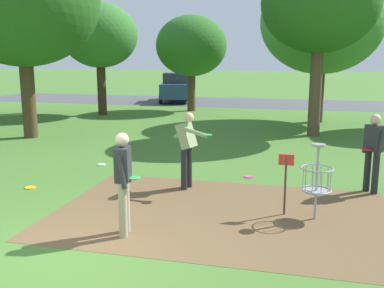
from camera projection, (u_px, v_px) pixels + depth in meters
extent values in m
plane|color=#47752D|center=(64.00, 260.00, 6.46)|extent=(160.00, 160.00, 0.00)
cube|color=brown|center=(221.00, 214.00, 8.34)|extent=(6.21, 4.20, 0.01)
cylinder|color=#9E9EA3|center=(317.00, 183.00, 7.95)|extent=(0.05, 0.05, 1.35)
cylinder|color=#9E9EA3|center=(319.00, 145.00, 7.81)|extent=(0.24, 0.24, 0.04)
torus|color=#9E9EA3|center=(317.00, 168.00, 7.89)|extent=(0.58, 0.58, 0.02)
torus|color=#9E9EA3|center=(316.00, 190.00, 7.97)|extent=(0.55, 0.55, 0.03)
cylinder|color=#9E9EA3|center=(316.00, 191.00, 7.98)|extent=(0.48, 0.48, 0.02)
cylinder|color=gray|center=(331.00, 180.00, 7.88)|extent=(0.01, 0.01, 0.40)
cylinder|color=gray|center=(328.00, 178.00, 8.02)|extent=(0.01, 0.01, 0.40)
cylinder|color=gray|center=(321.00, 176.00, 8.13)|extent=(0.01, 0.01, 0.40)
cylinder|color=gray|center=(312.00, 176.00, 8.17)|extent=(0.01, 0.01, 0.40)
cylinder|color=gray|center=(306.00, 176.00, 8.11)|extent=(0.01, 0.01, 0.40)
cylinder|color=gray|center=(303.00, 178.00, 7.99)|extent=(0.01, 0.01, 0.40)
cylinder|color=gray|center=(306.00, 180.00, 7.85)|extent=(0.01, 0.01, 0.40)
cylinder|color=gray|center=(313.00, 182.00, 7.74)|extent=(0.01, 0.01, 0.40)
cylinder|color=gray|center=(322.00, 183.00, 7.70)|extent=(0.01, 0.01, 0.40)
cylinder|color=gray|center=(328.00, 182.00, 7.75)|extent=(0.01, 0.01, 0.40)
cylinder|color=#4C3823|center=(285.00, 186.00, 8.20)|extent=(0.04, 0.04, 1.10)
cube|color=red|center=(286.00, 160.00, 8.10)|extent=(0.28, 0.03, 0.20)
cylinder|color=#232328|center=(375.00, 173.00, 9.45)|extent=(0.14, 0.14, 0.92)
cylinder|color=#232328|center=(367.00, 171.00, 9.65)|extent=(0.14, 0.14, 0.92)
cube|color=#2D2D33|center=(374.00, 138.00, 9.40)|extent=(0.40, 0.42, 0.56)
sphere|color=beige|center=(376.00, 119.00, 9.33)|extent=(0.22, 0.22, 0.22)
cylinder|color=#2D2D33|center=(380.00, 144.00, 9.25)|extent=(0.18, 0.17, 0.55)
cylinder|color=#2D2D33|center=(366.00, 140.00, 9.58)|extent=(0.18, 0.17, 0.55)
cylinder|color=red|center=(367.00, 149.00, 9.37)|extent=(0.22, 0.22, 0.02)
cylinder|color=#232328|center=(189.00, 167.00, 9.95)|extent=(0.14, 0.14, 0.92)
cylinder|color=#232328|center=(184.00, 169.00, 9.76)|extent=(0.14, 0.14, 0.92)
cube|color=#93A875|center=(186.00, 135.00, 9.71)|extent=(0.46, 0.45, 0.60)
sphere|color=beige|center=(189.00, 117.00, 9.60)|extent=(0.22, 0.22, 0.22)
cylinder|color=#93A875|center=(195.00, 132.00, 9.40)|extent=(0.59, 0.24, 0.21)
cylinder|color=green|center=(207.00, 135.00, 9.28)|extent=(0.22, 0.22, 0.02)
cylinder|color=#93A875|center=(183.00, 132.00, 9.92)|extent=(0.48, 0.21, 0.37)
cylinder|color=tan|center=(126.00, 206.00, 7.41)|extent=(0.14, 0.14, 0.92)
cylinder|color=tan|center=(123.00, 210.00, 7.20)|extent=(0.14, 0.14, 0.92)
cube|color=#2D2D33|center=(123.00, 164.00, 7.16)|extent=(0.28, 0.40, 0.56)
sphere|color=beige|center=(122.00, 140.00, 7.08)|extent=(0.22, 0.22, 0.22)
cylinder|color=#2D2D33|center=(127.00, 166.00, 7.36)|extent=(0.18, 0.12, 0.55)
cylinder|color=#2D2D33|center=(122.00, 172.00, 6.99)|extent=(0.18, 0.12, 0.55)
cylinder|color=green|center=(134.00, 178.00, 7.19)|extent=(0.22, 0.22, 0.02)
cylinder|color=white|center=(102.00, 164.00, 12.06)|extent=(0.22, 0.22, 0.02)
cylinder|color=gold|center=(30.00, 188.00, 9.96)|extent=(0.24, 0.24, 0.02)
cylinder|color=#E53D99|center=(249.00, 177.00, 10.84)|extent=(0.24, 0.24, 0.02)
cylinder|color=#422D1E|center=(28.00, 84.00, 22.47)|extent=(0.44, 0.44, 3.00)
ellipsoid|color=#428433|center=(23.00, 23.00, 21.89)|extent=(3.88, 3.88, 3.30)
cylinder|color=brown|center=(315.00, 92.00, 16.17)|extent=(0.45, 0.45, 3.19)
ellipsoid|color=#285B1E|center=(320.00, 2.00, 15.55)|extent=(4.13, 4.13, 3.51)
cylinder|color=#422D1E|center=(318.00, 95.00, 19.52)|extent=(0.49, 0.49, 2.37)
ellipsoid|color=#4C8E3D|center=(322.00, 21.00, 18.90)|extent=(5.22, 5.22, 4.44)
cylinder|color=#422D1E|center=(102.00, 90.00, 21.98)|extent=(0.43, 0.43, 2.49)
ellipsoid|color=#38752D|center=(100.00, 35.00, 21.46)|extent=(3.66, 3.66, 3.11)
cylinder|color=#4C3823|center=(29.00, 99.00, 15.83)|extent=(0.49, 0.49, 2.78)
ellipsoid|color=#285B1E|center=(21.00, 0.00, 15.16)|extent=(5.31, 5.31, 4.51)
cylinder|color=#4C3823|center=(191.00, 92.00, 23.57)|extent=(0.43, 0.43, 2.01)
ellipsoid|color=#2D6623|center=(191.00, 46.00, 23.10)|extent=(3.69, 3.69, 3.14)
cube|color=#4C4C51|center=(249.00, 103.00, 27.72)|extent=(36.00, 6.00, 0.01)
cube|color=#2D4784|center=(177.00, 90.00, 28.35)|extent=(2.58, 4.47, 0.90)
cube|color=#2D333D|center=(177.00, 78.00, 28.20)|extent=(1.98, 2.45, 0.64)
cylinder|color=black|center=(165.00, 95.00, 29.76)|extent=(0.29, 0.62, 0.60)
cylinder|color=black|center=(192.00, 95.00, 29.67)|extent=(0.29, 0.62, 0.60)
cylinder|color=black|center=(161.00, 99.00, 27.21)|extent=(0.29, 0.62, 0.60)
cylinder|color=black|center=(190.00, 99.00, 27.12)|extent=(0.29, 0.62, 0.60)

